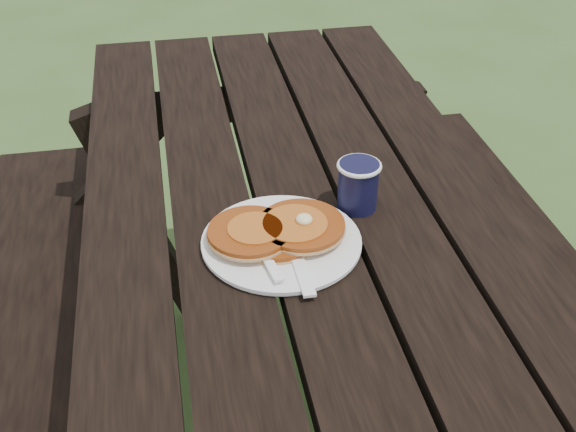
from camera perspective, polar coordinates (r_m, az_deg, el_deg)
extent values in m
cube|color=black|center=(1.23, 1.48, -1.69)|extent=(0.75, 1.80, 0.04)
cube|color=black|center=(1.46, -21.26, -13.54)|extent=(0.25, 1.80, 0.04)
cube|color=black|center=(1.61, 21.19, -7.92)|extent=(0.25, 1.80, 0.04)
cylinder|color=white|center=(1.18, -0.52, -2.11)|extent=(0.33, 0.33, 0.01)
cylinder|color=#913D10|center=(1.18, -0.99, -1.53)|extent=(0.14, 0.14, 0.01)
cylinder|color=#913D10|center=(1.16, -3.05, -1.28)|extent=(0.14, 0.14, 0.01)
cylinder|color=#913D10|center=(1.18, 1.08, -0.77)|extent=(0.14, 0.14, 0.01)
cylinder|color=#9D4D16|center=(1.17, 0.56, -0.55)|extent=(0.11, 0.11, 0.00)
ellipsoid|color=#F4E59E|center=(1.17, 1.29, -0.26)|extent=(0.03, 0.03, 0.02)
cube|color=white|center=(1.13, 0.76, -3.42)|extent=(0.02, 0.18, 0.00)
cylinder|color=black|center=(1.25, 5.55, 2.40)|extent=(0.07, 0.07, 0.09)
torus|color=white|center=(1.23, 5.66, 3.98)|extent=(0.08, 0.08, 0.01)
cylinder|color=black|center=(1.23, 5.65, 3.90)|extent=(0.06, 0.06, 0.01)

